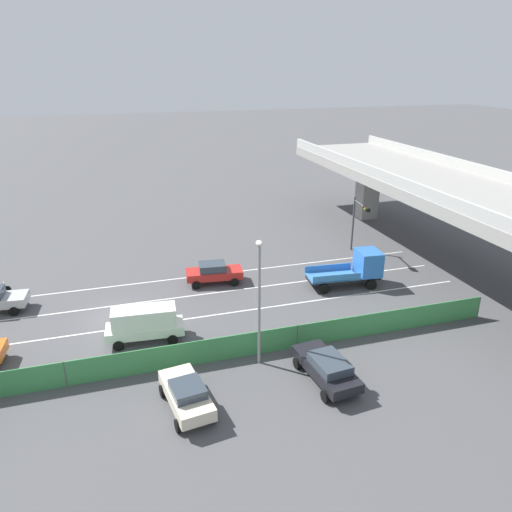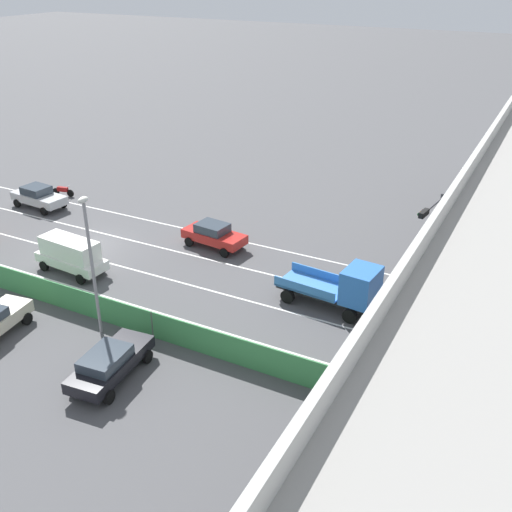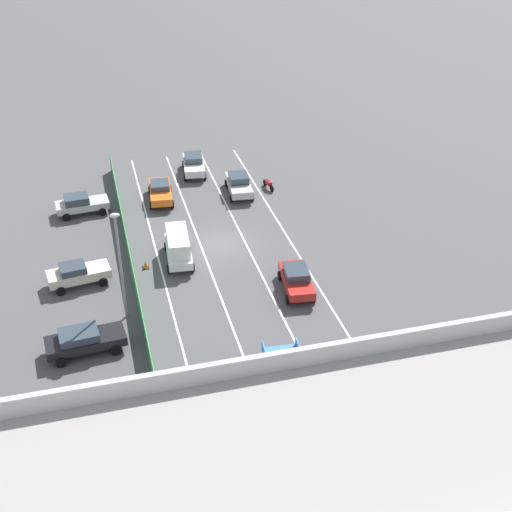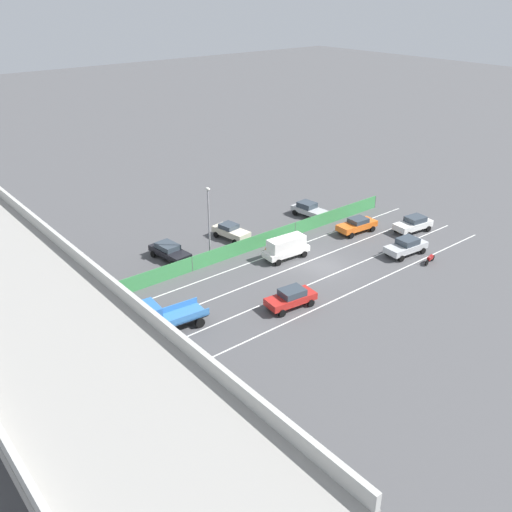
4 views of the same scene
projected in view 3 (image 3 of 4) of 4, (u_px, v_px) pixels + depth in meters
The scene contains 20 objects.
ground_plane at pixel (223, 243), 51.52m from camera, with size 300.00×300.00×0.00m, color #4C4C4F.
lane_line_left_edge at pixel (301, 259), 49.54m from camera, with size 0.14×43.47×0.01m, color silver.
lane_line_mid_left at pixel (257, 265), 48.79m from camera, with size 0.14×43.47×0.01m, color silver.
lane_line_mid_right at pixel (211, 272), 48.05m from camera, with size 0.14×43.47×0.01m, color silver.
lane_line_right_edge at pixel (163, 278), 47.31m from camera, with size 0.14×43.47×0.01m, color silver.
elevated_overpass at pixel (374, 454), 25.63m from camera, with size 49.02×10.04×7.70m.
green_fence at pixel (133, 273), 46.47m from camera, with size 0.10×39.57×1.52m.
car_hatchback_white at pixel (194, 164), 62.27m from camera, with size 2.45×4.64×1.71m.
car_sedan_red at pixel (296, 278), 45.61m from camera, with size 2.36×4.51×1.65m.
car_van_white at pixel (178, 246), 48.75m from camera, with size 2.21×4.83×2.21m.
car_taxi_orange at pixel (160, 191), 57.44m from camera, with size 2.31×4.75×1.59m.
car_sedan_silver at pixel (239, 183), 58.58m from camera, with size 2.37×4.72×1.70m.
flatbed_truck_blue at pixel (294, 385), 35.85m from camera, with size 2.75×5.77×2.74m.
motorcycle at pixel (268, 184), 59.58m from camera, with size 0.63×1.93×0.93m.
parked_wagon_silver at pixel (81, 204), 55.31m from camera, with size 4.39×2.35×1.63m.
parked_sedan_cream at pixel (78, 273), 46.19m from camera, with size 4.40×2.42×1.60m.
parked_sedan_dark at pixel (84, 340), 39.94m from camera, with size 4.82×2.41×1.55m.
traffic_light at pixel (425, 370), 33.49m from camera, with size 3.41×0.77×5.04m.
street_lamp at pixel (119, 257), 41.11m from camera, with size 0.60×0.36×7.48m.
traffic_cone at pixel (145, 265), 48.32m from camera, with size 0.47×0.47×0.60m.
Camera 3 is at (8.96, 43.78, 25.77)m, focal length 47.29 mm.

